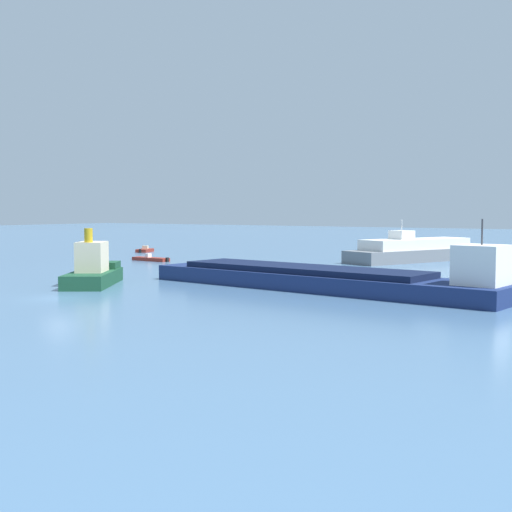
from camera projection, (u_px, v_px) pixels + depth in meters
ground_plane at (60, 298)px, 50.46m from camera, size 400.00×400.00×0.00m
tugboat at (93, 270)px, 59.19m from camera, size 7.98×9.60×5.01m
small_motorboat at (151, 259)px, 86.94m from camera, size 5.88×1.66×0.94m
white_riverboat at (416, 251)px, 86.52m from camera, size 12.43×21.09×5.36m
cargo_barge at (324, 278)px, 55.59m from camera, size 32.50×9.39×5.95m
fishing_skiff at (145, 250)px, 104.99m from camera, size 2.94×4.02×0.98m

